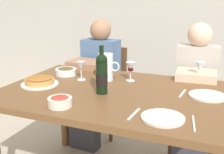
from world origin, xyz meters
TOP-DOWN VIEW (x-y plane):
  - dining_table at (0.00, 0.00)m, footprint 1.50×1.00m
  - wine_bottle at (-0.07, -0.08)m, footprint 0.07×0.07m
  - water_pitcher at (-0.15, 0.20)m, footprint 0.16×0.11m
  - baked_tart at (-0.54, -0.08)m, footprint 0.26×0.26m
  - salad_bowl at (-0.19, -0.37)m, footprint 0.14×0.14m
  - olive_bowl at (-0.51, 0.22)m, footprint 0.17×0.17m
  - wine_glass_left_diner at (-0.33, 0.14)m, footprint 0.07×0.07m
  - wine_glass_right_diner at (0.02, 0.25)m, footprint 0.07×0.07m
  - wine_glass_centre at (0.49, 0.41)m, footprint 0.07×0.07m
  - dinner_plate_left_setting at (0.57, 0.10)m, footprint 0.23×0.23m
  - dinner_plate_right_setting at (0.37, -0.32)m, footprint 0.22×0.22m
  - fork_left_setting at (0.42, 0.10)m, footprint 0.03×0.16m
  - knife_right_setting at (0.52, -0.32)m, footprint 0.04×0.18m
  - spoon_right_setting at (0.22, -0.32)m, footprint 0.03×0.16m
  - chair_left at (-0.44, 0.90)m, footprint 0.43×0.43m
  - diner_left at (-0.46, 0.67)m, footprint 0.35×0.52m
  - chair_right at (0.45, 0.88)m, footprint 0.42×0.42m
  - diner_right at (0.46, 0.64)m, footprint 0.35×0.52m

SIDE VIEW (x-z plane):
  - chair_left at x=-0.44m, z-range 0.06..0.93m
  - chair_right at x=0.45m, z-range 0.06..0.93m
  - diner_left at x=-0.46m, z-range 0.04..1.20m
  - diner_right at x=0.46m, z-range 0.04..1.20m
  - dining_table at x=0.00m, z-range 0.29..1.05m
  - fork_left_setting at x=0.42m, z-range 0.76..0.76m
  - knife_right_setting at x=0.52m, z-range 0.76..0.76m
  - spoon_right_setting at x=0.22m, z-range 0.76..0.76m
  - dinner_plate_left_setting at x=0.57m, z-range 0.76..0.77m
  - dinner_plate_right_setting at x=0.37m, z-range 0.76..0.77m
  - baked_tart at x=-0.54m, z-range 0.76..0.82m
  - olive_bowl at x=-0.51m, z-range 0.76..0.82m
  - salad_bowl at x=-0.19m, z-range 0.76..0.82m
  - water_pitcher at x=-0.15m, z-range 0.75..0.95m
  - wine_glass_right_diner at x=0.02m, z-range 0.79..0.93m
  - wine_glass_left_diner at x=-0.33m, z-range 0.79..0.93m
  - wine_glass_centre at x=0.49m, z-range 0.79..0.94m
  - wine_bottle at x=-0.07m, z-range 0.73..1.04m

